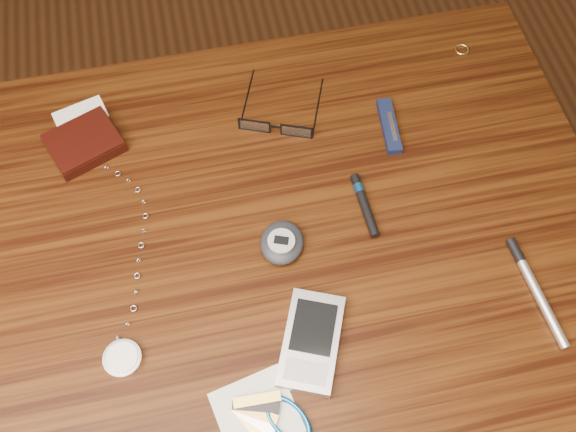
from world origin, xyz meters
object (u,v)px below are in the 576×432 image
object	(u,v)px
wallet_and_card	(84,142)
notepad_keys	(273,418)
eyeglasses	(276,125)
pedometer	(282,242)
desk	(257,268)
pocket_watch	(123,349)
silver_pen	(532,283)
pocket_knife	(389,126)
pda_phone	(311,341)

from	to	relation	value
wallet_and_card	notepad_keys	world-z (taller)	wallet_and_card
eyeglasses	pedometer	distance (m)	0.19
wallet_and_card	pedometer	distance (m)	0.33
desk	pedometer	world-z (taller)	pedometer
pedometer	desk	bearing A→B (deg)	150.21
wallet_and_card	pedometer	size ratio (longest dim) A/B	1.80
pocket_watch	silver_pen	bearing A→B (deg)	-2.39
silver_pen	pedometer	bearing A→B (deg)	158.36
eyeglasses	pocket_knife	size ratio (longest dim) A/B	1.52
pocket_watch	pedometer	distance (m)	0.24
wallet_and_card	pda_phone	distance (m)	0.44
pocket_watch	pocket_knife	bearing A→B (deg)	31.77
pda_phone	wallet_and_card	bearing A→B (deg)	125.75
pocket_knife	silver_pen	world-z (taller)	same
eyeglasses	pda_phone	world-z (taller)	eyeglasses
eyeglasses	notepad_keys	world-z (taller)	eyeglasses
wallet_and_card	silver_pen	distance (m)	0.66
wallet_and_card	eyeglasses	bearing A→B (deg)	-5.70
pedometer	pocket_knife	xyz separation A→B (m)	(0.20, 0.16, -0.01)
pda_phone	pedometer	bearing A→B (deg)	93.43
eyeglasses	pda_phone	bearing A→B (deg)	-93.87
pda_phone	eyeglasses	bearing A→B (deg)	86.13
desk	notepad_keys	bearing A→B (deg)	-95.21
desk	pocket_watch	bearing A→B (deg)	-147.38
desk	eyeglasses	distance (m)	0.22
desk	pda_phone	distance (m)	0.20
silver_pen	wallet_and_card	bearing A→B (deg)	148.56
pda_phone	pocket_watch	bearing A→B (deg)	170.28
eyeglasses	pocket_knife	bearing A→B (deg)	-11.18
pda_phone	notepad_keys	xyz separation A→B (m)	(-0.06, -0.08, -0.01)
wallet_and_card	silver_pen	bearing A→B (deg)	-31.44
desk	eyeglasses	xyz separation A→B (m)	(0.07, 0.17, 0.11)
pda_phone	notepad_keys	world-z (taller)	pda_phone
desk	wallet_and_card	bearing A→B (deg)	137.23
silver_pen	pocket_knife	bearing A→B (deg)	111.89
desk	pocket_knife	distance (m)	0.29
desk	wallet_and_card	size ratio (longest dim) A/B	6.69
silver_pen	desk	bearing A→B (deg)	157.49
pda_phone	silver_pen	bearing A→B (deg)	3.30
pda_phone	pedometer	size ratio (longest dim) A/B	1.71
wallet_and_card	pda_phone	size ratio (longest dim) A/B	1.05
pocket_knife	silver_pen	size ratio (longest dim) A/B	0.62
desk	notepad_keys	distance (m)	0.26
notepad_keys	wallet_and_card	bearing A→B (deg)	113.81
pocket_watch	pedometer	xyz separation A→B (m)	(0.22, 0.10, 0.01)
desk	pda_phone	xyz separation A→B (m)	(0.04, -0.16, 0.11)
eyeglasses	desk	bearing A→B (deg)	-110.82
desk	pocket_knife	bearing A→B (deg)	31.07
pocket_watch	silver_pen	xyz separation A→B (m)	(0.53, -0.02, -0.00)
desk	pedometer	size ratio (longest dim) A/B	12.04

